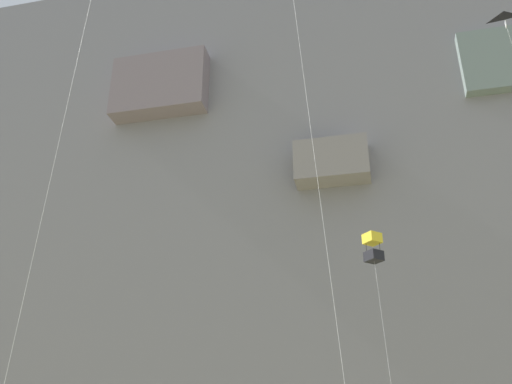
# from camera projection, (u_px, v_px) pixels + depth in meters

# --- Properties ---
(cliff_face) EXTENTS (180.00, 23.55, 69.13)m
(cliff_face) POSITION_uv_depth(u_px,v_px,m) (340.00, 196.00, 75.68)
(cliff_face) COLOR gray
(cliff_face) RESTS_ON ground
(kite_box_low_right) EXTENTS (1.34, 6.11, 15.99)m
(kite_box_low_right) POSITION_uv_depth(u_px,v_px,m) (373.00, 248.00, 36.43)
(kite_box_low_right) COLOR yellow
(kite_box_low_right) RESTS_ON ground
(kite_delta_upper_left) EXTENTS (1.99, 5.89, 32.65)m
(kite_delta_upper_left) POSITION_uv_depth(u_px,v_px,m) (507.00, 24.00, 41.79)
(kite_delta_upper_left) COLOR black
(kite_delta_upper_left) RESTS_ON ground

